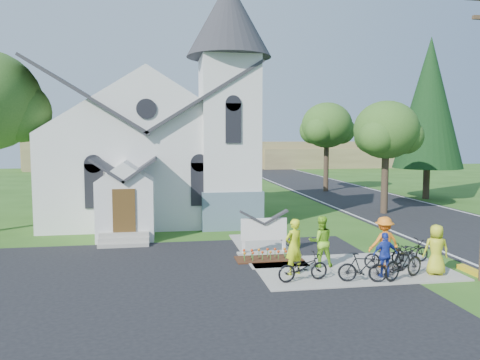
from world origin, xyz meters
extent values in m
plane|color=#2A5317|center=(0.00, 0.00, 0.00)|extent=(120.00, 120.00, 0.00)
cube|color=black|center=(-7.00, -2.00, 0.01)|extent=(20.00, 16.00, 0.02)
cube|color=black|center=(10.00, 15.00, 0.01)|extent=(8.00, 90.00, 0.02)
cube|color=gray|center=(1.50, 0.50, 0.03)|extent=(7.00, 4.00, 0.05)
cube|color=white|center=(-6.00, 13.00, 2.50)|extent=(11.00, 9.00, 5.00)
cube|color=slate|center=(-1.70, 9.70, 1.00)|extent=(3.20, 3.20, 2.00)
cube|color=white|center=(-1.70, 9.70, 4.50)|extent=(3.00, 3.00, 9.00)
cone|color=#2A2A2F|center=(-1.70, 9.70, 11.00)|extent=(4.50, 4.50, 4.00)
cube|color=white|center=(-7.00, 7.30, 1.40)|extent=(2.60, 2.40, 2.80)
cube|color=#4F3616|center=(-7.00, 6.07, 1.50)|extent=(1.00, 0.10, 2.00)
cube|color=gray|center=(-1.20, 3.20, 0.05)|extent=(2.20, 0.40, 0.10)
cube|color=white|center=(-2.05, 3.20, 0.55)|extent=(0.12, 0.12, 1.00)
cube|color=white|center=(-0.35, 3.20, 0.55)|extent=(0.12, 0.12, 1.00)
cube|color=white|center=(-1.20, 3.20, 1.05)|extent=(1.90, 0.14, 0.90)
cube|color=#3C1E10|center=(-1.20, 2.30, 0.04)|extent=(2.60, 1.10, 0.07)
cylinder|color=#34271C|center=(8.50, 12.00, 2.02)|extent=(0.44, 0.44, 4.05)
ellipsoid|color=#345E20|center=(8.50, 12.00, 5.25)|extent=(4.00, 4.00, 3.60)
cylinder|color=#34271C|center=(9.00, 24.00, 2.25)|extent=(0.44, 0.44, 4.50)
ellipsoid|color=#345E20|center=(9.00, 24.00, 5.82)|extent=(4.40, 4.40, 3.96)
cylinder|color=#34271C|center=(15.00, 18.00, 1.20)|extent=(0.50, 0.50, 2.40)
cone|color=black|center=(15.00, 18.00, 7.40)|extent=(5.20, 5.20, 10.00)
cube|color=olive|center=(6.00, 56.00, 2.00)|extent=(60.00, 8.00, 4.00)
cube|color=olive|center=(-10.00, 58.00, 2.80)|extent=(30.00, 6.00, 5.60)
cube|color=olive|center=(22.00, 54.00, 1.50)|extent=(25.00, 6.00, 3.00)
imported|color=#CCE41A|center=(-0.82, 0.13, 1.03)|extent=(0.84, 0.72, 1.96)
imported|color=black|center=(-0.72, -0.66, 0.52)|extent=(1.85, 0.88, 0.93)
imported|color=#82CD26|center=(0.45, 0.94, 0.99)|extent=(0.97, 0.78, 1.88)
imported|color=black|center=(1.18, -1.10, 0.54)|extent=(1.68, 0.83, 0.97)
imported|color=#2137A7|center=(2.18, -0.68, 0.82)|extent=(0.91, 0.39, 1.54)
imported|color=black|center=(2.74, 0.25, 0.50)|extent=(1.77, 0.79, 0.90)
imported|color=orange|center=(2.69, 0.43, 0.99)|extent=(1.29, 0.84, 1.88)
imported|color=black|center=(2.68, -1.03, 0.61)|extent=(1.92, 1.22, 1.12)
imported|color=gold|center=(4.05, -0.71, 0.93)|extent=(0.97, 0.74, 1.76)
imported|color=black|center=(3.94, 0.80, 0.50)|extent=(1.80, 0.94, 0.90)
camera|label=1|loc=(-5.29, -15.27, 4.84)|focal=35.00mm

